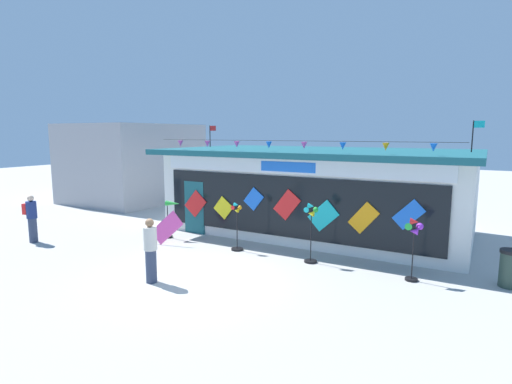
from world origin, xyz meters
TOP-DOWN VIEW (x-y plane):
  - ground_plane at (0.00, 0.00)m, footprint 80.00×80.00m
  - kite_shop_building at (0.79, 6.50)m, footprint 11.29×6.30m
  - wind_spinner_far_left at (-3.37, 2.72)m, footprint 0.72×0.33m
  - wind_spinner_left at (-0.48, 2.60)m, footprint 0.39×0.39m
  - wind_spinner_center_left at (2.10, 2.60)m, footprint 0.39×0.38m
  - wind_spinner_center_right at (4.96, 2.50)m, footprint 0.43×0.33m
  - person_near_camera at (-0.84, -0.93)m, footprint 0.34×0.34m
  - person_mid_plaza at (-7.25, -0.14)m, footprint 0.48×0.38m
  - trash_bin at (7.14, 3.27)m, footprint 0.52×0.52m
  - display_kite_on_ground at (-2.94, 1.99)m, footprint 1.18×0.36m
  - neighbour_building at (-11.10, 8.29)m, footprint 5.45×6.52m

SIDE VIEW (x-z plane):
  - ground_plane at x=0.00m, z-range 0.00..0.00m
  - trash_bin at x=7.14m, z-range 0.01..0.96m
  - display_kite_on_ground at x=-2.94m, z-range 0.00..1.18m
  - wind_spinner_left at x=-0.48m, z-range -0.01..1.58m
  - person_near_camera at x=-0.84m, z-range 0.02..1.70m
  - person_mid_plaza at x=-7.25m, z-range 0.05..1.73m
  - wind_spinner_far_left at x=-3.37m, z-range 0.28..1.68m
  - wind_spinner_center_left at x=2.10m, z-range 0.19..1.99m
  - wind_spinner_center_right at x=4.96m, z-range 0.32..1.98m
  - kite_shop_building at x=0.79m, z-range -0.49..3.73m
  - neighbour_building at x=-11.10m, z-range 0.00..4.30m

